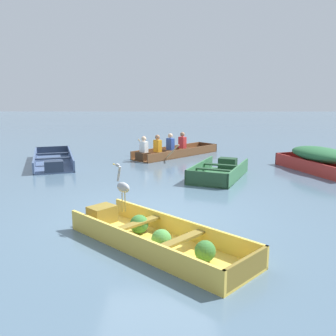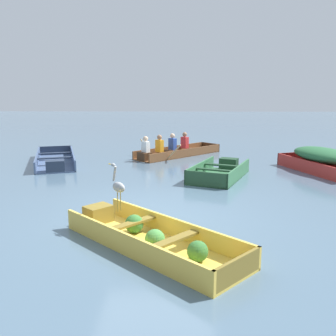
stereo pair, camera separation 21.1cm
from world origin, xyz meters
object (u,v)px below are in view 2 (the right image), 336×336
Objects in this scene: dinghy_yellow_foreground at (149,237)px; skiff_slate_blue_mid_moored at (55,161)px; skiff_green_near_moored at (220,172)px; heron_on_dinghy at (118,186)px; rowboat_wooden_brown_with_crew at (173,151)px; skiff_red_far_moored at (324,158)px.

skiff_slate_blue_mid_moored reaches higher than dinghy_yellow_foreground.
heron_on_dinghy is at bearing -117.51° from skiff_green_near_moored.
dinghy_yellow_foreground is 0.93× the size of rowboat_wooden_brown_with_crew.
rowboat_wooden_brown_with_crew is at bearing 88.00° from dinghy_yellow_foreground.
rowboat_wooden_brown_with_crew is 7.90m from heron_on_dinghy.
heron_on_dinghy reaches higher than skiff_red_far_moored.
dinghy_yellow_foreground is 1.09m from heron_on_dinghy.
skiff_red_far_moored reaches higher than dinghy_yellow_foreground.
skiff_red_far_moored is 5.38m from rowboat_wooden_brown_with_crew.
skiff_slate_blue_mid_moored is at bearing 161.81° from skiff_green_near_moored.
dinghy_yellow_foreground is 0.86× the size of skiff_slate_blue_mid_moored.
skiff_green_near_moored is at bearing -18.19° from skiff_slate_blue_mid_moored.
skiff_red_far_moored reaches higher than skiff_green_near_moored.
skiff_red_far_moored is (4.94, 5.75, 0.30)m from dinghy_yellow_foreground.
dinghy_yellow_foreground is at bearing -47.34° from heron_on_dinghy.
skiff_green_near_moored is 3.22× the size of heron_on_dinghy.
rowboat_wooden_brown_with_crew is at bearing 83.70° from heron_on_dinghy.
skiff_slate_blue_mid_moored is at bearing 118.74° from dinghy_yellow_foreground.
heron_on_dinghy reaches higher than dinghy_yellow_foreground.
skiff_red_far_moored is 7.54m from heron_on_dinghy.
skiff_green_near_moored is 5.68m from skiff_slate_blue_mid_moored.
skiff_green_near_moored is 0.80× the size of rowboat_wooden_brown_with_crew.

